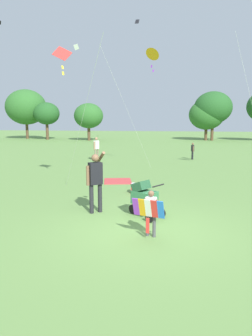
% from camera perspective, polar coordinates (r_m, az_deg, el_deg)
% --- Properties ---
extents(ground_plane, '(120.00, 120.00, 0.00)m').
position_cam_1_polar(ground_plane, '(7.87, 3.15, -11.05)').
color(ground_plane, '#668E47').
extents(treeline_distant, '(45.83, 6.97, 6.87)m').
position_cam_1_polar(treeline_distant, '(39.06, 11.33, 10.74)').
color(treeline_distant, brown).
rests_on(treeline_distant, ground).
extents(child_with_butterfly_kite, '(0.75, 0.45, 1.09)m').
position_cam_1_polar(child_with_butterfly_kite, '(7.18, 4.49, -7.58)').
color(child_with_butterfly_kite, '#4C4C51').
rests_on(child_with_butterfly_kite, ground).
extents(person_adult_flyer, '(0.52, 0.68, 1.78)m').
position_cam_1_polar(person_adult_flyer, '(8.95, -5.63, -1.77)').
color(person_adult_flyer, '#232328').
rests_on(person_adult_flyer, ground).
extents(stroller, '(1.07, 0.88, 1.03)m').
position_cam_1_polar(stroller, '(8.60, 3.30, -5.06)').
color(stroller, black).
rests_on(stroller, ground).
extents(kite_adult_black, '(2.75, 3.48, 5.47)m').
position_cam_1_polar(kite_adult_black, '(12.69, -11.31, 18.69)').
color(kite_adult_black, red).
rests_on(kite_adult_black, ground).
extents(kite_orange_delta, '(2.48, 3.94, 6.34)m').
position_cam_1_polar(kite_orange_delta, '(17.41, 4.79, 19.86)').
color(kite_orange_delta, '#F4A319').
rests_on(kite_orange_delta, ground).
extents(distant_kites_cluster, '(23.27, 12.58, 6.45)m').
position_cam_1_polar(distant_kites_cluster, '(32.88, -4.40, 25.69)').
color(distant_kites_cluster, black).
extents(person_red_shirt, '(0.20, 0.35, 1.11)m').
position_cam_1_polar(person_red_shirt, '(21.17, 12.08, 3.30)').
color(person_red_shirt, '#232328').
rests_on(person_red_shirt, ground).
extents(person_sitting_far, '(0.32, 0.44, 1.51)m').
position_cam_1_polar(person_sitting_far, '(20.27, -5.43, 3.88)').
color(person_sitting_far, '#7F705B').
rests_on(person_sitting_far, ground).
extents(picnic_blanket, '(1.42, 1.57, 0.02)m').
position_cam_1_polar(picnic_blanket, '(13.57, -1.52, -2.40)').
color(picnic_blanket, '#CC3D3D').
rests_on(picnic_blanket, ground).
extents(cooler_box, '(0.45, 0.33, 0.35)m').
position_cam_1_polar(cooler_box, '(11.42, 2.11, -3.73)').
color(cooler_box, red).
rests_on(cooler_box, ground).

